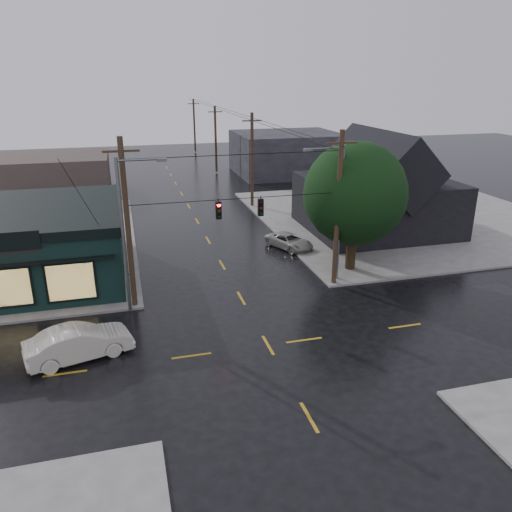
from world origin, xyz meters
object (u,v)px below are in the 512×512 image
object	(u,v)px
utility_pole_nw	(135,307)
sedan_cream	(79,343)
corner_tree	(355,194)
suv_silver	(289,241)
utility_pole_ne	(333,284)

from	to	relation	value
utility_pole_nw	sedan_cream	size ratio (longest dim) A/B	1.99
corner_tree	utility_pole_nw	xyz separation A→B (m)	(-15.18, -2.12, -5.59)
corner_tree	utility_pole_nw	world-z (taller)	corner_tree
corner_tree	suv_silver	xyz separation A→B (m)	(-2.68, 5.67, -4.99)
sedan_cream	suv_silver	xyz separation A→B (m)	(15.35, 13.02, -0.25)
corner_tree	suv_silver	size ratio (longest dim) A/B	2.11
sedan_cream	utility_pole_nw	bearing A→B (deg)	-43.96
utility_pole_ne	suv_silver	bearing A→B (deg)	93.67
suv_silver	sedan_cream	bearing A→B (deg)	-164.46
utility_pole_ne	sedan_cream	world-z (taller)	utility_pole_ne
corner_tree	utility_pole_ne	distance (m)	6.36
utility_pole_nw	sedan_cream	distance (m)	6.01
utility_pole_nw	suv_silver	xyz separation A→B (m)	(12.50, 7.79, 0.59)
corner_tree	sedan_cream	distance (m)	20.03
suv_silver	corner_tree	bearing A→B (deg)	-89.49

